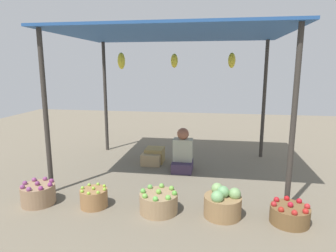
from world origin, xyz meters
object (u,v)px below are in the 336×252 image
Objects in this scene: basket_purple_onions at (38,194)px; basket_limes at (94,198)px; basket_cabbages at (223,204)px; basket_red_apples at (290,214)px; vendor_person at (183,154)px; wooden_crate_stacked_rear at (155,155)px; wooden_crate_near_vendor at (152,159)px; basket_green_apples at (159,202)px.

basket_purple_onions reaches higher than basket_limes.
basket_red_apples is (0.79, -0.04, -0.06)m from basket_cabbages.
basket_red_apples is at bearing 0.01° from basket_purple_onions.
wooden_crate_stacked_rear is at bearing 146.89° from vendor_person.
basket_limes is 1.03× the size of wooden_crate_stacked_rear.
wooden_crate_near_vendor is at bearing -103.23° from wooden_crate_stacked_rear.
wooden_crate_near_vendor is 0.14m from wooden_crate_stacked_rear.
basket_cabbages is (0.68, -1.59, -0.13)m from vendor_person.
vendor_person is 0.70m from wooden_crate_near_vendor.
basket_limes is at bearing 179.25° from basket_red_apples.
basket_limes is at bearing -122.46° from vendor_person.
basket_purple_onions is at bearing -177.58° from basket_limes.
basket_cabbages is (0.81, 0.02, 0.03)m from basket_green_apples.
wooden_crate_near_vendor is (1.18, 1.88, -0.03)m from basket_purple_onions.
basket_cabbages is 2.25m from wooden_crate_near_vendor.
vendor_person is 1.90m from basket_limes.
basket_red_apples is 2.81m from wooden_crate_near_vendor.
wooden_crate_stacked_rear is (-1.27, 1.97, -0.02)m from basket_cabbages.
wooden_crate_stacked_rear is at bearing 77.95° from basket_limes.
vendor_person reaches higher than wooden_crate_stacked_rear.
vendor_person reaches higher than basket_cabbages.
basket_purple_onions is 1.67m from basket_green_apples.
wooden_crate_stacked_rear is at bearing 103.03° from basket_green_apples.
basket_cabbages reaches higher than basket_green_apples.
basket_red_apples is 1.26× the size of wooden_crate_near_vendor.
wooden_crate_stacked_rear is (1.21, 2.01, 0.00)m from basket_purple_onions.
basket_cabbages is 1.28× the size of wooden_crate_near_vendor.
basket_limes is at bearing 179.58° from basket_green_apples.
basket_cabbages is at bearing -66.89° from vendor_person.
vendor_person reaches higher than basket_red_apples.
vendor_person is 1.58× the size of basket_green_apples.
basket_limes is 2.03m from wooden_crate_stacked_rear.
basket_cabbages is at bearing -54.66° from wooden_crate_near_vendor.
basket_green_apples is 2.04m from wooden_crate_stacked_rear.
basket_purple_onions is at bearing -120.98° from wooden_crate_stacked_rear.
basket_purple_onions reaches higher than wooden_crate_near_vendor.
wooden_crate_near_vendor is at bearing 104.89° from basket_green_apples.
basket_red_apples is at bearing -0.75° from basket_limes.
vendor_person is 2.22× the size of wooden_crate_stacked_rear.
basket_purple_onions is at bearing -122.09° from wooden_crate_near_vendor.
basket_green_apples is 1.35× the size of wooden_crate_near_vendor.
basket_purple_onions is at bearing -179.03° from basket_cabbages.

